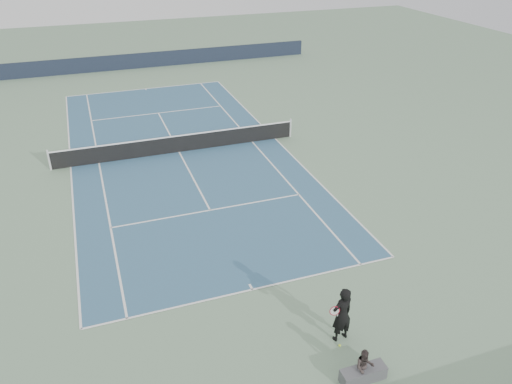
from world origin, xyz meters
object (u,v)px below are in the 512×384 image
object	(u,v)px
tennis_ball	(340,345)
tennis_player	(342,314)
tennis_net	(178,143)
spectator_bench	(364,370)

from	to	relation	value
tennis_ball	tennis_player	bearing A→B (deg)	62.99
tennis_net	tennis_ball	xyz separation A→B (m)	(1.57, -15.10, -0.47)
tennis_net	spectator_bench	bearing A→B (deg)	-84.47
tennis_player	tennis_net	bearing A→B (deg)	96.62
tennis_player	spectator_bench	distance (m)	1.67
tennis_net	tennis_ball	world-z (taller)	tennis_net
tennis_ball	spectator_bench	bearing A→B (deg)	-89.23
tennis_net	tennis_player	size ratio (longest dim) A/B	7.01
tennis_net	tennis_ball	bearing A→B (deg)	-84.08
tennis_ball	spectator_bench	distance (m)	1.31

